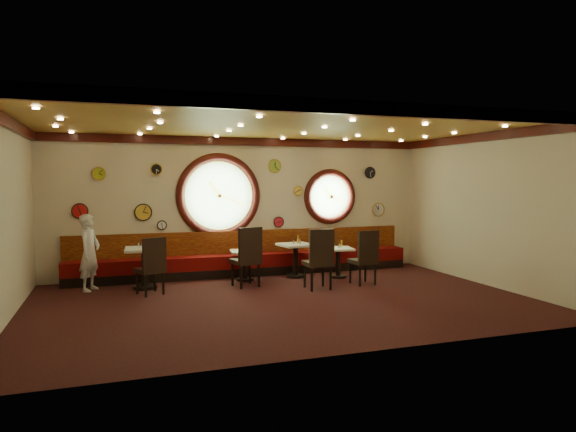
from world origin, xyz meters
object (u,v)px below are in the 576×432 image
object	(u,v)px
chair_b	(248,253)
condiment_c_bottle	(298,239)
chair_d	(366,254)
condiment_d_salt	(334,245)
table_c	(296,256)
chair_c	(320,255)
condiment_c_salt	(294,242)
waiter	(90,253)
condiment_a_bottle	(147,243)
condiment_b_bottle	(245,246)
chair_a	(152,262)
condiment_d_pepper	(339,246)
table_a	(145,263)
condiment_a_salt	(139,245)
table_b	(245,262)
condiment_d_bottle	(341,244)
condiment_a_pepper	(142,245)
condiment_c_pepper	(300,242)
condiment_b_salt	(240,248)
condiment_b_pepper	(245,248)
table_d	(338,259)

from	to	relation	value
chair_b	condiment_c_bottle	xyz separation A→B (m)	(1.41, 0.87, 0.14)
chair_d	condiment_d_salt	world-z (taller)	chair_d
table_c	chair_c	xyz separation A→B (m)	(0.00, -1.44, 0.23)
condiment_c_salt	waiter	world-z (taller)	waiter
condiment_a_bottle	condiment_b_bottle	distance (m)	2.12
chair_a	chair_d	bearing A→B (deg)	-28.15
chair_b	condiment_d_pepper	world-z (taller)	chair_b
table_a	chair_d	bearing A→B (deg)	-14.32
chair_a	waiter	world-z (taller)	waiter
condiment_a_salt	condiment_b_bottle	bearing A→B (deg)	4.06
chair_d	condiment_b_bottle	xyz separation A→B (m)	(-2.26, 1.39, 0.08)
table_b	table_c	world-z (taller)	table_c
chair_c	condiment_d_bottle	xyz separation A→B (m)	(1.01, 1.15, 0.05)
table_b	condiment_a_pepper	world-z (taller)	condiment_a_pepper
waiter	condiment_b_bottle	bearing A→B (deg)	-62.87
condiment_d_bottle	waiter	world-z (taller)	waiter
condiment_a_pepper	condiment_b_bottle	size ratio (longest dim) A/B	0.62
condiment_b_bottle	condiment_c_salt	bearing A→B (deg)	-4.78
condiment_a_pepper	waiter	bearing A→B (deg)	171.92
condiment_b_bottle	waiter	xyz separation A→B (m)	(-3.22, -0.11, 0.02)
condiment_a_pepper	table_c	bearing A→B (deg)	2.89
table_a	condiment_d_bottle	size ratio (longest dim) A/B	5.24
table_a	condiment_b_bottle	size ratio (longest dim) A/B	5.05
condiment_a_pepper	condiment_d_pepper	size ratio (longest dim) A/B	0.98
table_a	condiment_c_salt	size ratio (longest dim) A/B	9.38
condiment_c_salt	chair_a	bearing A→B (deg)	-165.10
condiment_c_pepper	condiment_a_pepper	bearing A→B (deg)	-178.45
chair_d	condiment_b_salt	distance (m)	2.75
condiment_b_bottle	condiment_b_pepper	bearing A→B (deg)	-110.17
condiment_b_bottle	waiter	world-z (taller)	waiter
table_b	table_d	xyz separation A→B (m)	(2.10, -0.33, 0.01)
chair_a	condiment_c_pepper	bearing A→B (deg)	-8.96
chair_b	condiment_d_pepper	xyz separation A→B (m)	(2.20, 0.32, 0.02)
condiment_c_salt	table_b	bearing A→B (deg)	-179.03
condiment_c_salt	condiment_d_salt	world-z (taller)	condiment_c_salt
chair_a	condiment_a_salt	distance (m)	0.84
condiment_b_salt	condiment_c_pepper	distance (m)	1.38
chair_d	condiment_c_bottle	distance (m)	1.76
table_a	condiment_c_salt	bearing A→B (deg)	2.98
table_c	chair_d	world-z (taller)	chair_d
condiment_a_pepper	condiment_b_bottle	world-z (taller)	condiment_a_pepper
chair_a	condiment_b_bottle	bearing A→B (deg)	2.27
table_c	condiment_b_salt	size ratio (longest dim) A/B	8.72
condiment_a_salt	condiment_d_salt	world-z (taller)	condiment_a_salt
condiment_d_pepper	condiment_c_bottle	xyz separation A→B (m)	(-0.79, 0.54, 0.12)
condiment_c_pepper	condiment_d_pepper	bearing A→B (deg)	-21.84
table_b	condiment_b_bottle	bearing A→B (deg)	72.72
condiment_b_salt	waiter	size ratio (longest dim) A/B	0.06
condiment_a_pepper	condiment_b_bottle	bearing A→B (deg)	6.67
table_b	condiment_a_bottle	size ratio (longest dim) A/B	3.95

